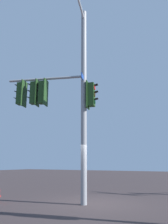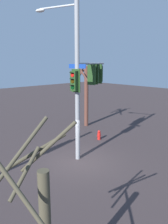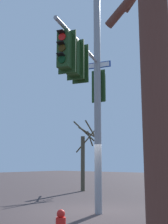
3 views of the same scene
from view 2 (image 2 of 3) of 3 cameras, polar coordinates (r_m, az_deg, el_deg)
The scene contains 5 objects.
ground_plane at distance 13.74m, azimuth -0.91°, elevation -12.56°, with size 80.00×80.00×0.00m, color #392F2F.
main_signal_pole_assembly at distance 13.74m, azimuth -0.28°, elevation 9.22°, with size 4.67×3.19×9.24m.
fire_hydrant at distance 17.36m, azimuth 3.84°, elevation -5.88°, with size 0.38×0.24×0.73m.
bare_tree_behind_pole at distance 5.86m, azimuth -10.39°, elevation -26.05°, with size 1.96×1.98×4.54m.
bare_tree_across_street at distance 20.48m, azimuth 0.45°, elevation 4.84°, with size 1.78×1.93×5.85m.
Camera 2 is at (8.40, 9.17, 5.85)m, focal length 35.99 mm.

